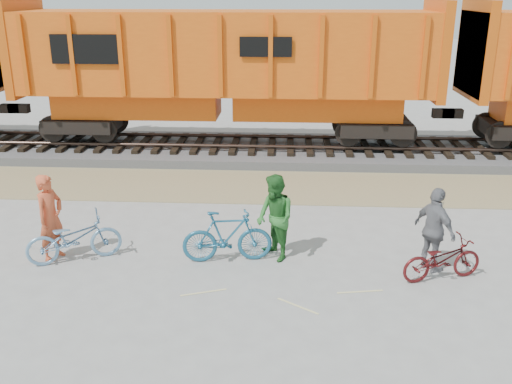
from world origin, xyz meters
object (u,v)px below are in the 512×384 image
(hopper_car_center, at_px, (226,68))
(person_solo, at_px, (50,217))
(person_woman, at_px, (435,230))
(bicycle_maroon, at_px, (442,259))
(bicycle_teal, at_px, (227,236))
(bicycle_blue, at_px, (74,238))
(person_man, at_px, (275,218))

(hopper_car_center, height_order, person_solo, hopper_car_center)
(person_solo, relative_size, person_woman, 1.05)
(bicycle_maroon, bearing_deg, bicycle_teal, 64.80)
(bicycle_teal, distance_m, bicycle_maroon, 4.38)
(person_solo, distance_m, person_woman, 7.99)
(person_solo, bearing_deg, bicycle_blue, -82.14)
(hopper_car_center, bearing_deg, person_man, -77.04)
(bicycle_blue, bearing_deg, person_woman, -114.77)
(bicycle_blue, xyz_separation_m, person_man, (4.25, 0.36, 0.42))
(bicycle_teal, distance_m, person_woman, 4.25)
(bicycle_blue, height_order, person_woman, person_woman)
(person_woman, bearing_deg, bicycle_maroon, 161.65)
(person_man, xyz_separation_m, person_woman, (3.24, -0.37, -0.04))
(hopper_car_center, distance_m, person_woman, 10.22)
(bicycle_maroon, distance_m, person_woman, 0.61)
(bicycle_teal, xyz_separation_m, person_man, (1.00, 0.20, 0.36))
(hopper_car_center, bearing_deg, bicycle_maroon, -59.82)
(hopper_car_center, xyz_separation_m, person_solo, (-2.86, -8.48, -2.06))
(bicycle_teal, bearing_deg, bicycle_maroon, -106.13)
(person_solo, bearing_deg, person_woman, -71.65)
(bicycle_teal, height_order, person_solo, person_solo)
(bicycle_teal, xyz_separation_m, person_solo, (-3.75, -0.06, 0.37))
(bicycle_blue, bearing_deg, hopper_car_center, -40.03)
(hopper_car_center, relative_size, bicycle_blue, 7.11)
(hopper_car_center, height_order, person_woman, hopper_car_center)
(person_solo, bearing_deg, hopper_car_center, 0.54)
(bicycle_blue, xyz_separation_m, bicycle_teal, (3.25, 0.16, 0.05))
(bicycle_maroon, bearing_deg, person_woman, -3.63)
(bicycle_teal, bearing_deg, bicycle_blue, 84.22)
(person_man, bearing_deg, bicycle_teal, -109.87)
(bicycle_blue, relative_size, person_man, 1.06)
(bicycle_maroon, bearing_deg, bicycle_blue, 69.21)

